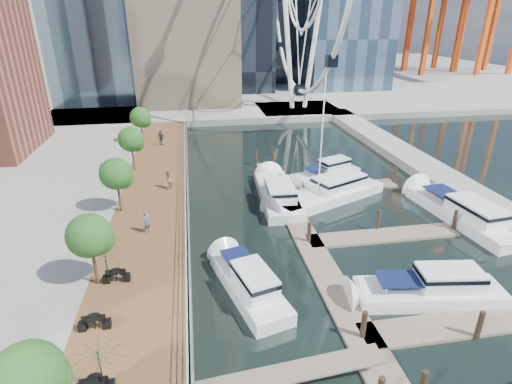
{
  "coord_description": "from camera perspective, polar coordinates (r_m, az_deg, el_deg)",
  "views": [
    {
      "loc": [
        -5.27,
        -17.19,
        15.7
      ],
      "look_at": [
        -0.47,
        11.49,
        3.0
      ],
      "focal_mm": 28.0,
      "sensor_mm": 36.0,
      "label": 1
    }
  ],
  "objects": [
    {
      "name": "cafe_seating",
      "position": [
        19.12,
        -22.77,
        -23.33
      ],
      "size": [
        4.49,
        17.93,
        2.69
      ],
      "color": "#0F3820",
      "rests_on": "ground"
    },
    {
      "name": "ground",
      "position": [
        23.87,
        5.95,
        -17.69
      ],
      "size": [
        520.0,
        520.0,
        0.0
      ],
      "primitive_type": "plane",
      "color": "black",
      "rests_on": "ground"
    },
    {
      "name": "land_far",
      "position": [
        120.27,
        -7.21,
        16.16
      ],
      "size": [
        200.0,
        114.0,
        1.0
      ],
      "primitive_type": "cube",
      "color": "gray",
      "rests_on": "ground"
    },
    {
      "name": "railing",
      "position": [
        35.18,
        -10.05,
        -0.55
      ],
      "size": [
        0.1,
        60.0,
        1.05
      ],
      "primitive_type": null,
      "color": "white",
      "rests_on": "boardwalk"
    },
    {
      "name": "cafe_tables",
      "position": [
        21.5,
        -22.04,
        -20.35
      ],
      "size": [
        2.5,
        13.7,
        0.74
      ],
      "color": "black",
      "rests_on": "ground"
    },
    {
      "name": "pedestrian_near",
      "position": [
        30.64,
        -15.32,
        -4.14
      ],
      "size": [
        0.75,
        0.74,
        1.75
      ],
      "primitive_type": "imported",
      "rotation": [
        0.0,
        0.0,
        0.77
      ],
      "color": "#515C6C",
      "rests_on": "boardwalk"
    },
    {
      "name": "moored_yachts",
      "position": [
        35.95,
        12.02,
        -2.86
      ],
      "size": [
        23.82,
        33.17,
        11.5
      ],
      "color": "white",
      "rests_on": "ground"
    },
    {
      "name": "breakwater",
      "position": [
        47.46,
        23.34,
        2.93
      ],
      "size": [
        4.0,
        60.0,
        1.0
      ],
      "primitive_type": "cube",
      "color": "gray",
      "rests_on": "ground"
    },
    {
      "name": "pier",
      "position": [
        73.41,
        6.04,
        11.52
      ],
      "size": [
        14.0,
        12.0,
        1.0
      ],
      "primitive_type": "cube",
      "color": "gray",
      "rests_on": "ground"
    },
    {
      "name": "seawall",
      "position": [
        35.61,
        -9.77,
        -2.05
      ],
      "size": [
        0.25,
        60.0,
        1.0
      ],
      "primitive_type": "cube",
      "color": "#595954",
      "rests_on": "ground"
    },
    {
      "name": "pedestrian_mid",
      "position": [
        38.0,
        -12.48,
        1.73
      ],
      "size": [
        0.93,
        1.05,
        1.82
      ],
      "primitive_type": "imported",
      "rotation": [
        0.0,
        0.0,
        -1.89
      ],
      "color": "#916E64",
      "rests_on": "boardwalk"
    },
    {
      "name": "floating_docks",
      "position": [
        33.83,
        14.7,
        -3.96
      ],
      "size": [
        16.0,
        34.0,
        2.6
      ],
      "color": "#6D6051",
      "rests_on": "ground"
    },
    {
      "name": "street_trees",
      "position": [
        33.77,
        -19.38,
        2.46
      ],
      "size": [
        2.6,
        42.6,
        4.6
      ],
      "color": "#3F2B1C",
      "rests_on": "ground"
    },
    {
      "name": "boardwalk",
      "position": [
        35.79,
        -14.57,
        -2.35
      ],
      "size": [
        6.0,
        60.0,
        1.0
      ],
      "primitive_type": "cube",
      "color": "brown",
      "rests_on": "ground"
    },
    {
      "name": "yacht_foreground",
      "position": [
        27.21,
        23.28,
        -13.9
      ],
      "size": [
        9.84,
        3.82,
        2.15
      ],
      "primitive_type": null,
      "rotation": [
        0.0,
        0.0,
        1.44
      ],
      "color": "silver",
      "rests_on": "ground"
    },
    {
      "name": "pedestrian_far",
      "position": [
        51.8,
        -13.41,
        7.56
      ],
      "size": [
        1.2,
        0.96,
        1.91
      ],
      "primitive_type": "imported",
      "rotation": [
        0.0,
        0.0,
        2.62
      ],
      "color": "#30353C",
      "rests_on": "boardwalk"
    },
    {
      "name": "port_cranes",
      "position": [
        134.44,
        25.58,
        23.37
      ],
      "size": [
        40.0,
        52.0,
        38.0
      ],
      "color": "#D84C14",
      "rests_on": "ground"
    }
  ]
}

